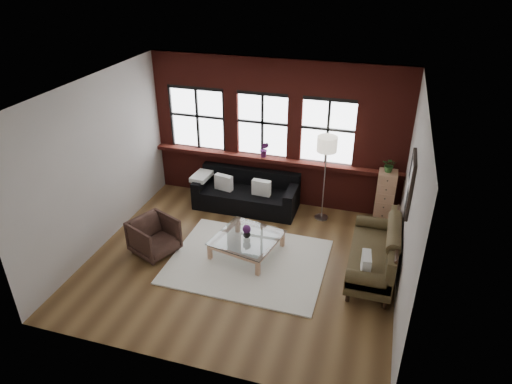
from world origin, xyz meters
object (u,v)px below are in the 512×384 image
(coffee_table, at_px, (247,245))
(drawer_chest, at_px, (385,198))
(armchair, at_px, (154,237))
(floor_lamp, at_px, (325,176))
(dark_sofa, at_px, (246,191))
(vintage_settee, at_px, (373,249))
(vase, at_px, (247,234))

(coffee_table, xyz_separation_m, drawer_chest, (2.38, 1.82, 0.42))
(armchair, xyz_separation_m, floor_lamp, (2.82, 2.13, 0.65))
(coffee_table, bearing_deg, armchair, -164.84)
(armchair, distance_m, drawer_chest, 4.66)
(dark_sofa, xyz_separation_m, vintage_settee, (2.81, -1.60, 0.11))
(vase, xyz_separation_m, drawer_chest, (2.38, 1.82, 0.16))
(vase, bearing_deg, coffee_table, -63.43)
(armchair, bearing_deg, floor_lamp, -29.44)
(armchair, xyz_separation_m, coffee_table, (1.68, 0.45, -0.17))
(dark_sofa, bearing_deg, vintage_settee, -29.63)
(vase, relative_size, floor_lamp, 0.07)
(dark_sofa, height_order, floor_lamp, floor_lamp)
(drawer_chest, height_order, floor_lamp, floor_lamp)
(dark_sofa, relative_size, floor_lamp, 1.12)
(dark_sofa, height_order, vintage_settee, vintage_settee)
(dark_sofa, relative_size, drawer_chest, 1.87)
(dark_sofa, bearing_deg, floor_lamp, 0.69)
(vintage_settee, bearing_deg, dark_sofa, 150.37)
(coffee_table, bearing_deg, floor_lamp, 55.69)
(armchair, height_order, drawer_chest, drawer_chest)
(vase, height_order, drawer_chest, drawer_chest)
(dark_sofa, distance_m, floor_lamp, 1.78)
(armchair, relative_size, drawer_chest, 0.64)
(armchair, distance_m, coffee_table, 1.75)
(dark_sofa, xyz_separation_m, coffee_table, (0.54, -1.65, -0.23))
(coffee_table, height_order, floor_lamp, floor_lamp)
(armchair, relative_size, vase, 5.23)
(coffee_table, relative_size, vase, 7.65)
(vase, bearing_deg, drawer_chest, 37.40)
(drawer_chest, bearing_deg, armchair, -150.72)
(armchair, bearing_deg, vase, -51.34)
(vintage_settee, bearing_deg, vase, -178.61)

